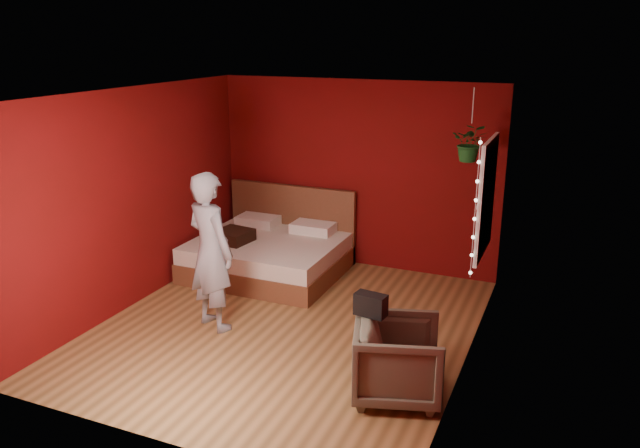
{
  "coord_description": "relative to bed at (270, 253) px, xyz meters",
  "views": [
    {
      "loc": [
        2.86,
        -5.73,
        3.19
      ],
      "look_at": [
        0.25,
        0.4,
        1.14
      ],
      "focal_mm": 35.0,
      "sensor_mm": 36.0,
      "label": 1
    }
  ],
  "objects": [
    {
      "name": "fairy_lights",
      "position": [
        2.89,
        -1.09,
        1.22
      ],
      "size": [
        0.04,
        0.04,
        1.45
      ],
      "color": "silver",
      "rests_on": "room_walls"
    },
    {
      "name": "window",
      "position": [
        2.92,
        -0.56,
        1.22
      ],
      "size": [
        0.05,
        0.97,
        1.27
      ],
      "color": "white",
      "rests_on": "room_walls"
    },
    {
      "name": "throw_pillow",
      "position": [
        -0.39,
        -0.32,
        0.29
      ],
      "size": [
        0.5,
        0.5,
        0.16
      ],
      "primitive_type": "cube",
      "rotation": [
        0.0,
        0.0,
        -0.14
      ],
      "color": "black",
      "rests_on": "bed"
    },
    {
      "name": "armchair",
      "position": [
        2.49,
        -2.3,
        0.08
      ],
      "size": [
        0.98,
        0.97,
        0.72
      ],
      "primitive_type": "imported",
      "rotation": [
        0.0,
        0.0,
        1.87
      ],
      "color": "#686652",
      "rests_on": "ground"
    },
    {
      "name": "handbag",
      "position": [
        2.2,
        -2.23,
        0.54
      ],
      "size": [
        0.31,
        0.18,
        0.21
      ],
      "primitive_type": "cube",
      "rotation": [
        0.0,
        0.0,
        -0.14
      ],
      "color": "black",
      "rests_on": "armchair"
    },
    {
      "name": "floor",
      "position": [
        0.95,
        -1.46,
        -0.28
      ],
      "size": [
        4.5,
        4.5,
        0.0
      ],
      "primitive_type": "plane",
      "color": "#9B6F3E",
      "rests_on": "ground"
    },
    {
      "name": "hanging_plant",
      "position": [
        2.61,
        0.05,
        1.7
      ],
      "size": [
        0.42,
        0.37,
        0.85
      ],
      "color": "silver",
      "rests_on": "room_walls"
    },
    {
      "name": "room_walls",
      "position": [
        0.95,
        -1.46,
        1.4
      ],
      "size": [
        4.04,
        4.54,
        2.62
      ],
      "color": "#640A0B",
      "rests_on": "ground"
    },
    {
      "name": "person",
      "position": [
        0.18,
        -1.74,
        0.61
      ],
      "size": [
        0.76,
        0.64,
        1.79
      ],
      "primitive_type": "imported",
      "rotation": [
        0.0,
        0.0,
        2.77
      ],
      "color": "gray",
      "rests_on": "ground"
    },
    {
      "name": "bed",
      "position": [
        0.0,
        0.0,
        0.0
      ],
      "size": [
        1.96,
        1.66,
        1.08
      ],
      "color": "brown",
      "rests_on": "ground"
    }
  ]
}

